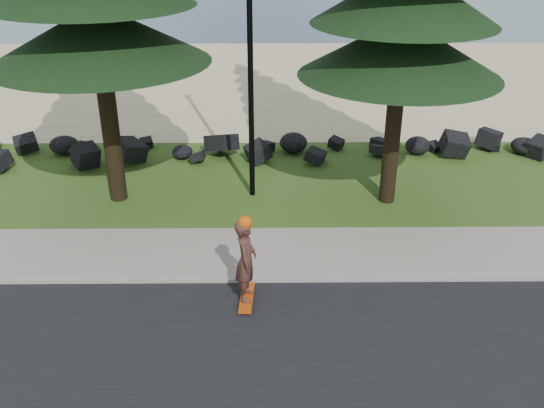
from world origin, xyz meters
name	(u,v)px	position (x,y,z in m)	size (l,w,h in m)	color
ground	(250,258)	(0.00, 0.00, 0.00)	(160.00, 160.00, 0.00)	#3A591B
kerb	(249,279)	(0.00, -0.90, 0.05)	(160.00, 0.20, 0.10)	#A29991
sidewalk	(250,251)	(0.00, 0.20, 0.04)	(160.00, 2.00, 0.08)	gray
beach_sand	(257,80)	(0.00, 14.50, 0.01)	(160.00, 15.00, 0.01)	tan
seawall_boulders	(254,159)	(0.00, 5.60, 0.00)	(60.00, 2.40, 1.10)	black
lamp_post	(250,36)	(0.00, 3.20, 4.13)	(0.25, 0.14, 8.14)	black
skateboarder	(246,261)	(-0.02, -1.62, 0.94)	(0.44, 1.02, 1.87)	#BE430B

